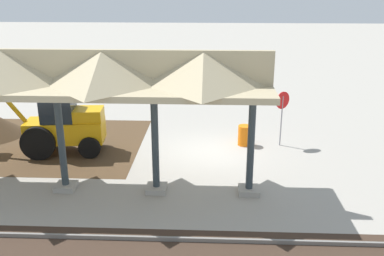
# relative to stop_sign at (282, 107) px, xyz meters

# --- Properties ---
(ground_plane) EXTENTS (120.00, 120.00, 0.00)m
(ground_plane) POSITION_rel_stop_sign_xyz_m (3.10, 1.02, -1.77)
(ground_plane) COLOR #9E998E
(dirt_work_zone) EXTENTS (10.30, 7.00, 0.01)m
(dirt_work_zone) POSITION_rel_stop_sign_xyz_m (11.34, 0.28, -1.76)
(dirt_work_zone) COLOR #4C3823
(dirt_work_zone) RESTS_ON ground
(stop_sign) EXTENTS (0.63, 0.47, 2.45)m
(stop_sign) POSITION_rel_stop_sign_xyz_m (0.00, 0.00, 0.00)
(stop_sign) COLOR gray
(stop_sign) RESTS_ON ground
(backhoe) EXTENTS (5.36, 1.97, 2.82)m
(backhoe) POSITION_rel_stop_sign_xyz_m (9.34, 1.25, -0.51)
(backhoe) COLOR orange
(backhoe) RESTS_ON ground
(traffic_barrel) EXTENTS (0.56, 0.56, 0.90)m
(traffic_barrel) POSITION_rel_stop_sign_xyz_m (1.59, 0.04, -1.32)
(traffic_barrel) COLOR orange
(traffic_barrel) RESTS_ON ground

